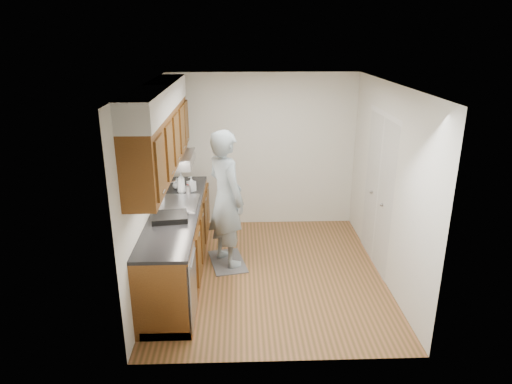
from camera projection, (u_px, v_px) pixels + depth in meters
floor at (269, 273)px, 6.17m from camera, size 3.50×3.50×0.00m
ceiling at (271, 84)px, 5.34m from camera, size 3.50×3.50×0.00m
wall_left at (150, 187)px, 5.70m from camera, size 0.02×3.50×2.50m
wall_right at (387, 184)px, 5.80m from camera, size 0.02×3.50×2.50m
wall_back at (263, 151)px, 7.40m from camera, size 3.00×0.02×2.50m
counter at (178, 242)px, 5.96m from camera, size 0.64×2.80×1.30m
upper_cabinets at (160, 131)px, 5.52m from camera, size 0.47×2.80×1.21m
closet_door at (378, 193)px, 6.16m from camera, size 0.02×1.22×2.05m
floor_mat at (228, 261)px, 6.46m from camera, size 0.59×0.83×0.01m
person at (226, 190)px, 6.10m from camera, size 0.83×0.91×2.14m
soap_bottle_a at (181, 182)px, 6.37m from camera, size 0.15×0.15×0.30m
soap_bottle_b at (191, 184)px, 6.46m from camera, size 0.14×0.14×0.22m
soap_bottle_c at (177, 183)px, 6.56m from camera, size 0.18×0.18×0.16m
soda_can at (189, 188)px, 6.46m from camera, size 0.06×0.06×0.11m
steel_can at (188, 190)px, 6.33m from camera, size 0.09×0.09×0.13m
dish_rack at (170, 217)px, 5.49m from camera, size 0.47×0.41×0.07m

